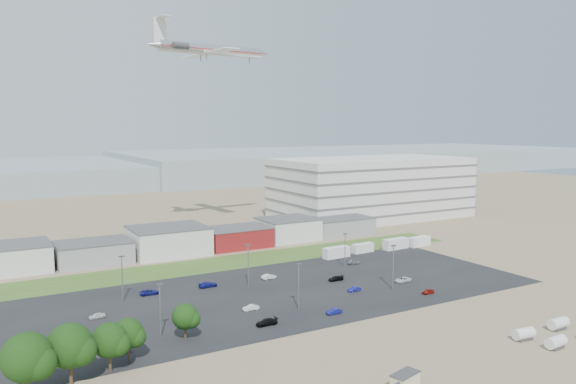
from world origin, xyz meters
TOP-DOWN VIEW (x-y plane):
  - ground at (0.00, 0.00)m, footprint 700.00×700.00m
  - parking_lot at (5.00, 20.00)m, footprint 120.00×50.00m
  - grass_strip at (0.00, 52.00)m, footprint 160.00×16.00m
  - hills_backdrop at (40.00, 315.00)m, footprint 700.00×200.00m
  - building_row at (-17.00, 71.00)m, footprint 170.00×20.00m
  - parking_garage at (90.00, 95.00)m, footprint 80.00×40.00m
  - portable_shed at (-3.29, -31.38)m, footprint 5.21×3.60m
  - storage_tank_nw at (28.02, -27.63)m, footprint 4.21×2.44m
  - storage_tank_ne at (38.18, -27.44)m, footprint 4.14×2.08m
  - storage_tank_sw at (29.51, -32.97)m, footprint 4.09×2.21m
  - box_trailer_a at (35.08, 41.66)m, footprint 8.52×3.06m
  - box_trailer_b at (45.92, 43.29)m, footprint 7.47×2.82m
  - box_trailer_c at (57.84, 42.05)m, footprint 8.92×3.32m
  - box_trailer_d at (67.26, 41.51)m, footprint 8.28×3.32m
  - tree_far_left at (-51.63, -8.00)m, footprint 7.50×7.50m
  - tree_left at (-45.69, -5.88)m, footprint 7.19×7.19m
  - tree_mid at (-39.57, -3.86)m, footprint 5.95×5.95m
  - tree_right at (-36.06, -1.22)m, footprint 5.40×5.40m
  - tree_near at (-24.85, 2.90)m, footprint 5.04×5.04m
  - lightpole_front_l at (-28.38, 6.09)m, footprint 1.18×0.49m
  - lightpole_front_m at (1.48, 7.07)m, footprint 1.16×0.48m
  - lightpole_front_r at (28.39, 8.67)m, footprint 1.25×0.52m
  - lightpole_back_l at (-29.21, 31.15)m, footprint 1.20×0.50m
  - lightpole_back_m at (-0.10, 28.00)m, footprint 1.20×0.50m
  - lightpole_back_r at (30.51, 31.00)m, footprint 1.11×0.46m
  - airliner at (20.09, 98.01)m, footprint 51.23×37.37m
  - parked_car_0 at (34.48, 12.05)m, footprint 4.42×2.15m
  - parked_car_1 at (19.41, 11.71)m, footprint 3.40×1.41m
  - parked_car_2 at (33.04, 1.79)m, footprint 3.23×1.43m
  - parked_car_3 at (-8.70, 2.12)m, footprint 4.42×1.86m
  - parked_car_4 at (-7.44, 11.61)m, footprint 3.56×1.44m
  - parked_car_5 at (-36.46, 22.48)m, footprint 3.32×1.55m
  - parked_car_6 at (-8.91, 31.97)m, footprint 4.62×2.06m
  - parked_car_8 at (34.76, 32.69)m, footprint 3.83×1.85m
  - parked_car_9 at (-22.76, 32.93)m, footprint 4.44×2.15m
  - parked_car_10 at (-36.52, 2.59)m, footprint 3.78×1.60m
  - parked_car_11 at (7.14, 31.13)m, footprint 3.87×1.52m
  - parked_car_12 at (20.90, 21.38)m, footprint 4.08×1.69m
  - parked_car_13 at (6.36, 1.00)m, footprint 3.50×1.37m

SIDE VIEW (x-z plane):
  - ground at x=0.00m, z-range 0.00..0.00m
  - parking_lot at x=5.00m, z-range 0.00..0.01m
  - grass_strip at x=0.00m, z-range 0.00..0.02m
  - parked_car_2 at x=33.04m, z-range 0.00..1.08m
  - parked_car_10 at x=-36.52m, z-range 0.00..1.09m
  - parked_car_1 at x=19.41m, z-range 0.00..1.09m
  - parked_car_5 at x=-36.46m, z-range 0.00..1.10m
  - parked_car_13 at x=6.36m, z-range 0.00..1.13m
  - parked_car_4 at x=-7.44m, z-range 0.00..1.15m
  - parked_car_12 at x=20.90m, z-range 0.00..1.18m
  - parked_car_0 at x=34.48m, z-range 0.00..1.21m
  - parked_car_9 at x=-22.76m, z-range 0.00..1.22m
  - parked_car_11 at x=7.14m, z-range 0.00..1.25m
  - parked_car_8 at x=34.76m, z-range 0.00..1.26m
  - parked_car_3 at x=-8.70m, z-range 0.00..1.27m
  - parked_car_6 at x=-8.91m, z-range 0.00..1.32m
  - portable_shed at x=-3.29m, z-range 0.00..2.39m
  - storage_tank_sw at x=29.51m, z-range 0.00..2.40m
  - storage_tank_nw at x=28.02m, z-range 0.00..2.41m
  - storage_tank_ne at x=38.18m, z-range 0.00..2.48m
  - box_trailer_b at x=45.92m, z-range 0.00..2.75m
  - box_trailer_d at x=67.26m, z-range 0.00..3.03m
  - box_trailer_a at x=35.08m, z-range 0.00..3.15m
  - box_trailer_c at x=57.84m, z-range 0.00..3.28m
  - tree_near at x=-24.85m, z-range 0.00..7.57m
  - building_row at x=-17.00m, z-range 0.00..8.00m
  - tree_right at x=-36.06m, z-range 0.00..8.10m
  - tree_mid at x=-39.57m, z-range 0.00..8.92m
  - hills_backdrop at x=40.00m, z-range 0.00..9.00m
  - lightpole_back_r at x=30.51m, z-range 0.00..9.45m
  - lightpole_front_m at x=1.48m, z-range 0.00..9.84m
  - lightpole_front_l at x=-28.38m, z-range 0.00..10.06m
  - lightpole_back_l at x=-29.21m, z-range 0.00..10.18m
  - lightpole_back_m at x=-0.10m, z-range 0.00..10.20m
  - lightpole_front_r at x=28.39m, z-range 0.00..10.59m
  - tree_left at x=-45.69m, z-range 0.00..10.78m
  - tree_far_left at x=-51.63m, z-range 0.00..11.25m
  - parking_garage at x=90.00m, z-range 0.00..25.00m
  - airliner at x=20.09m, z-range 57.99..72.27m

